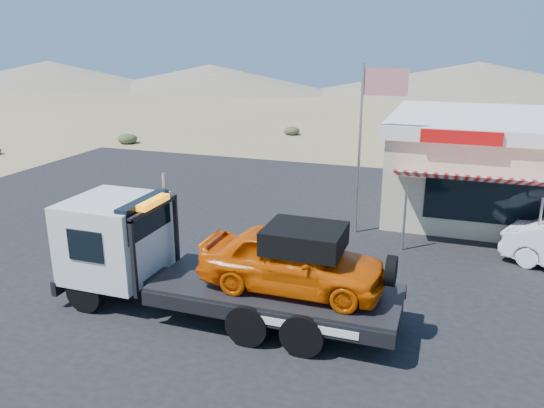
% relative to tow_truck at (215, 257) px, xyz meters
% --- Properties ---
extents(ground, '(120.00, 120.00, 0.00)m').
position_rel_tow_truck_xyz_m(ground, '(-2.41, 2.64, -1.56)').
color(ground, olive).
rests_on(ground, ground).
extents(asphalt_lot, '(32.00, 24.00, 0.02)m').
position_rel_tow_truck_xyz_m(asphalt_lot, '(-0.41, 5.64, -1.55)').
color(asphalt_lot, black).
rests_on(asphalt_lot, ground).
extents(tow_truck, '(8.66, 2.57, 2.89)m').
position_rel_tow_truck_xyz_m(tow_truck, '(0.00, 0.00, 0.00)').
color(tow_truck, black).
rests_on(tow_truck, asphalt_lot).
extents(jerky_store, '(10.40, 9.97, 3.90)m').
position_rel_tow_truck_xyz_m(jerky_store, '(8.09, 11.61, 0.43)').
color(jerky_store, '#BEB48F').
rests_on(jerky_store, asphalt_lot).
extents(flagpole, '(1.55, 0.10, 6.00)m').
position_rel_tow_truck_xyz_m(flagpole, '(2.52, 7.14, 2.21)').
color(flagpole, '#99999E').
rests_on(flagpole, asphalt_lot).
extents(desert_scrub, '(24.91, 32.65, 0.70)m').
position_rel_tow_truck_xyz_m(desert_scrub, '(-15.62, 11.75, -1.25)').
color(desert_scrub, '#2E3D21').
rests_on(desert_scrub, ground).
extents(distant_hills, '(126.00, 48.00, 4.20)m').
position_rel_tow_truck_xyz_m(distant_hills, '(-12.18, 57.78, 0.33)').
color(distant_hills, '#726B59').
rests_on(distant_hills, ground).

